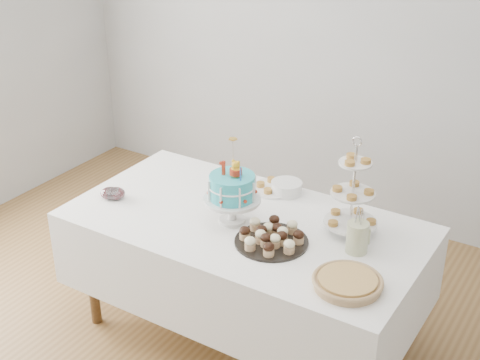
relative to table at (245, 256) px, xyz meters
The scene contains 11 objects.
walls 0.86m from the table, 90.00° to the right, with size 5.04×4.04×2.70m.
table is the anchor object (origin of this frame).
birthday_cake 0.36m from the table, 139.44° to the right, with size 0.31×0.31×0.47m.
cupcake_tray 0.38m from the table, 27.56° to the right, with size 0.38×0.38×0.09m.
pie 0.81m from the table, 20.91° to the right, with size 0.33×0.33×0.05m.
tiered_stand 0.72m from the table, 19.57° to the left, with size 0.28×0.28×0.54m.
plate_stack 0.48m from the table, 84.91° to the left, with size 0.18×0.18×0.07m.
pastry_plate 0.47m from the table, 96.96° to the left, with size 0.27×0.27×0.04m.
jam_bowl_a 0.82m from the table, 167.21° to the right, with size 0.11×0.11×0.06m.
jam_bowl_b 0.85m from the table, 166.70° to the right, with size 0.11×0.11×0.06m.
utensil_pitcher 0.70m from the table, ahead, with size 0.11×0.11×0.25m.
Camera 1 is at (1.63, -2.36, 2.56)m, focal length 50.00 mm.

